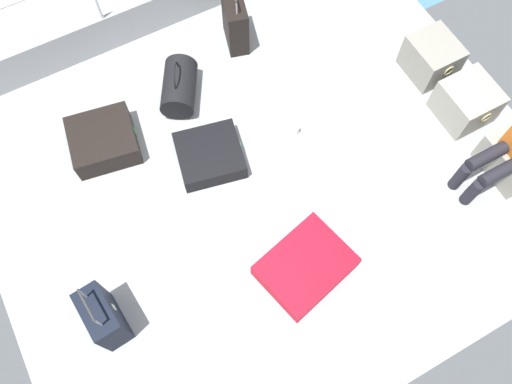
# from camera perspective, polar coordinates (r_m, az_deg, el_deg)

# --- Properties ---
(ground_plane) EXTENTS (4.40, 5.20, 0.06)m
(ground_plane) POSITION_cam_1_polar(r_m,az_deg,el_deg) (5.06, 1.04, 1.43)
(ground_plane) COLOR #939699
(gunwale_port) EXTENTS (0.06, 5.20, 0.45)m
(gunwale_port) POSITION_cam_1_polar(r_m,az_deg,el_deg) (6.00, -9.59, 19.24)
(gunwale_port) COLOR #939699
(gunwale_port) RESTS_ON ground_plane
(cargo_crate_0) EXTENTS (0.53, 0.44, 0.40)m
(cargo_crate_0) POSITION_cam_1_polar(r_m,az_deg,el_deg) (5.82, 18.68, 13.79)
(cargo_crate_0) COLOR gray
(cargo_crate_0) RESTS_ON ground_plane
(cargo_crate_1) EXTENTS (0.53, 0.49, 0.40)m
(cargo_crate_1) POSITION_cam_1_polar(r_m,az_deg,el_deg) (5.62, 22.08, 9.13)
(cargo_crate_1) COLOR gray
(cargo_crate_1) RESTS_ON ground_plane
(suitcase_0) EXTENTS (0.45, 0.26, 0.77)m
(suitcase_0) POSITION_cam_1_polar(r_m,az_deg,el_deg) (4.52, -16.34, -13.03)
(suitcase_0) COLOR black
(suitcase_0) RESTS_ON ground_plane
(suitcase_1) EXTENTS (0.69, 0.72, 0.20)m
(suitcase_1) POSITION_cam_1_polar(r_m,az_deg,el_deg) (5.04, -5.09, 4.01)
(suitcase_1) COLOR black
(suitcase_1) RESTS_ON ground_plane
(suitcase_2) EXTENTS (0.76, 0.88, 0.21)m
(suitcase_2) POSITION_cam_1_polar(r_m,az_deg,el_deg) (4.63, 5.43, -8.13)
(suitcase_2) COLOR #B70C1E
(suitcase_2) RESTS_ON ground_plane
(suitcase_3) EXTENTS (0.47, 0.32, 0.72)m
(suitcase_3) POSITION_cam_1_polar(r_m,az_deg,el_deg) (5.72, -2.28, 18.03)
(suitcase_3) COLOR black
(suitcase_3) RESTS_ON ground_plane
(suitcase_4) EXTENTS (0.68, 0.71, 0.26)m
(suitcase_4) POSITION_cam_1_polar(r_m,az_deg,el_deg) (5.28, -16.38, 5.42)
(suitcase_4) COLOR black
(suitcase_4) RESTS_ON ground_plane
(duffel_bag) EXTENTS (0.66, 0.58, 0.49)m
(duffel_bag) POSITION_cam_1_polar(r_m,az_deg,el_deg) (5.41, -8.43, 11.34)
(duffel_bag) COLOR black
(duffel_bag) RESTS_ON ground_plane
(paper_cup) EXTENTS (0.08, 0.08, 0.10)m
(paper_cup) POSITION_cam_1_polar(r_m,az_deg,el_deg) (5.24, 4.34, 6.88)
(paper_cup) COLOR white
(paper_cup) RESTS_ON ground_plane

